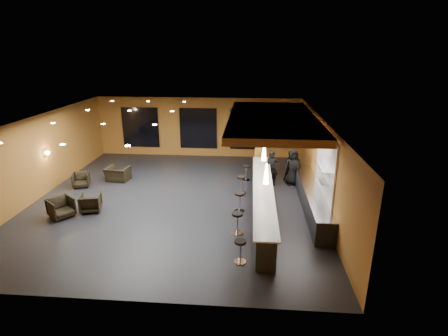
# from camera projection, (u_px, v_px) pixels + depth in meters

# --- Properties ---
(floor) EXTENTS (12.00, 13.00, 0.10)m
(floor) POSITION_uv_depth(u_px,v_px,m) (177.00, 200.00, 15.18)
(floor) COLOR black
(floor) RESTS_ON ground
(ceiling) EXTENTS (12.00, 13.00, 0.10)m
(ceiling) POSITION_uv_depth(u_px,v_px,m) (173.00, 118.00, 14.01)
(ceiling) COLOR black
(wall_back) EXTENTS (12.00, 0.10, 3.50)m
(wall_back) POSITION_uv_depth(u_px,v_px,m) (199.00, 127.00, 20.77)
(wall_back) COLOR #A36524
(wall_back) RESTS_ON floor
(wall_front) EXTENTS (12.00, 0.10, 3.50)m
(wall_front) POSITION_uv_depth(u_px,v_px,m) (119.00, 243.00, 8.42)
(wall_front) COLOR #A36524
(wall_front) RESTS_ON floor
(wall_left) EXTENTS (0.10, 13.00, 3.50)m
(wall_left) POSITION_uv_depth(u_px,v_px,m) (37.00, 157.00, 15.05)
(wall_left) COLOR #A36524
(wall_left) RESTS_ON floor
(wall_right) EXTENTS (0.10, 13.00, 3.50)m
(wall_right) POSITION_uv_depth(u_px,v_px,m) (322.00, 164.00, 14.15)
(wall_right) COLOR #A36524
(wall_right) RESTS_ON floor
(wood_soffit) EXTENTS (3.60, 8.00, 0.28)m
(wood_soffit) POSITION_uv_depth(u_px,v_px,m) (272.00, 119.00, 14.72)
(wood_soffit) COLOR #B96E36
(wood_soffit) RESTS_ON ceiling
(window_left) EXTENTS (2.20, 0.06, 2.40)m
(window_left) POSITION_uv_depth(u_px,v_px,m) (141.00, 127.00, 20.95)
(window_left) COLOR black
(window_left) RESTS_ON wall_back
(window_center) EXTENTS (2.20, 0.06, 2.40)m
(window_center) POSITION_uv_depth(u_px,v_px,m) (198.00, 128.00, 20.69)
(window_center) COLOR black
(window_center) RESTS_ON wall_back
(window_right) EXTENTS (2.20, 0.06, 2.40)m
(window_right) POSITION_uv_depth(u_px,v_px,m) (249.00, 129.00, 20.46)
(window_right) COLOR black
(window_right) RESTS_ON wall_back
(tile_backsplash) EXTENTS (0.06, 3.20, 2.40)m
(tile_backsplash) POSITION_uv_depth(u_px,v_px,m) (326.00, 166.00, 13.13)
(tile_backsplash) COLOR white
(tile_backsplash) RESTS_ON wall_right
(bar_counter) EXTENTS (0.60, 8.00, 1.00)m
(bar_counter) POSITION_uv_depth(u_px,v_px,m) (263.00, 200.00, 13.79)
(bar_counter) COLOR black
(bar_counter) RESTS_ON floor
(bar_top) EXTENTS (0.78, 8.10, 0.05)m
(bar_top) POSITION_uv_depth(u_px,v_px,m) (263.00, 188.00, 13.62)
(bar_top) COLOR silver
(bar_top) RESTS_ON bar_counter
(prep_counter) EXTENTS (0.70, 6.00, 0.86)m
(prep_counter) POSITION_uv_depth(u_px,v_px,m) (312.00, 199.00, 14.14)
(prep_counter) COLOR black
(prep_counter) RESTS_ON floor
(prep_top) EXTENTS (0.72, 6.00, 0.03)m
(prep_top) POSITION_uv_depth(u_px,v_px,m) (313.00, 188.00, 13.99)
(prep_top) COLOR silver
(prep_top) RESTS_ON prep_counter
(wall_shelf_lower) EXTENTS (0.30, 1.50, 0.03)m
(wall_shelf_lower) POSITION_uv_depth(u_px,v_px,m) (322.00, 178.00, 13.08)
(wall_shelf_lower) COLOR silver
(wall_shelf_lower) RESTS_ON wall_right
(wall_shelf_upper) EXTENTS (0.30, 1.50, 0.03)m
(wall_shelf_upper) POSITION_uv_depth(u_px,v_px,m) (323.00, 166.00, 12.94)
(wall_shelf_upper) COLOR silver
(wall_shelf_upper) RESTS_ON wall_right
(column) EXTENTS (0.60, 0.60, 3.50)m
(column) POSITION_uv_depth(u_px,v_px,m) (261.00, 141.00, 17.72)
(column) COLOR olive
(column) RESTS_ON floor
(wall_sconce) EXTENTS (0.22, 0.22, 0.22)m
(wall_sconce) POSITION_uv_depth(u_px,v_px,m) (47.00, 153.00, 15.49)
(wall_sconce) COLOR #FFE5B2
(wall_sconce) RESTS_ON wall_left
(pendant_0) EXTENTS (0.20, 0.20, 0.70)m
(pendant_0) POSITION_uv_depth(u_px,v_px,m) (266.00, 174.00, 11.30)
(pendant_0) COLOR white
(pendant_0) RESTS_ON wood_soffit
(pendant_1) EXTENTS (0.20, 0.20, 0.70)m
(pendant_1) POSITION_uv_depth(u_px,v_px,m) (264.00, 152.00, 13.66)
(pendant_1) COLOR white
(pendant_1) RESTS_ON wood_soffit
(pendant_2) EXTENTS (0.20, 0.20, 0.70)m
(pendant_2) POSITION_uv_depth(u_px,v_px,m) (262.00, 137.00, 16.02)
(pendant_2) COLOR white
(pendant_2) RESTS_ON wood_soffit
(staff_a) EXTENTS (0.64, 0.45, 1.68)m
(staff_a) POSITION_uv_depth(u_px,v_px,m) (272.00, 168.00, 16.44)
(staff_a) COLOR black
(staff_a) RESTS_ON floor
(staff_b) EXTENTS (0.84, 0.72, 1.52)m
(staff_b) POSITION_uv_depth(u_px,v_px,m) (291.00, 166.00, 17.04)
(staff_b) COLOR black
(staff_b) RESTS_ON floor
(staff_c) EXTENTS (0.92, 0.67, 1.74)m
(staff_c) POSITION_uv_depth(u_px,v_px,m) (293.00, 167.00, 16.50)
(staff_c) COLOR black
(staff_c) RESTS_ON floor
(armchair_a) EXTENTS (1.18, 1.17, 0.77)m
(armchair_a) POSITION_uv_depth(u_px,v_px,m) (61.00, 208.00, 13.44)
(armchair_a) COLOR black
(armchair_a) RESTS_ON floor
(armchair_b) EXTENTS (0.93, 0.95, 0.72)m
(armchair_b) POSITION_uv_depth(u_px,v_px,m) (91.00, 203.00, 13.94)
(armchair_b) COLOR black
(armchair_b) RESTS_ON floor
(armchair_c) EXTENTS (0.93, 0.94, 0.68)m
(armchair_c) POSITION_uv_depth(u_px,v_px,m) (81.00, 180.00, 16.40)
(armchair_c) COLOR black
(armchair_c) RESTS_ON floor
(armchair_d) EXTENTS (1.17, 1.05, 0.70)m
(armchair_d) POSITION_uv_depth(u_px,v_px,m) (118.00, 174.00, 17.17)
(armchair_d) COLOR black
(armchair_d) RESTS_ON floor
(bar_stool_0) EXTENTS (0.38, 0.38, 0.74)m
(bar_stool_0) POSITION_uv_depth(u_px,v_px,m) (240.00, 248.00, 10.53)
(bar_stool_0) COLOR silver
(bar_stool_0) RESTS_ON floor
(bar_stool_1) EXTENTS (0.40, 0.40, 0.79)m
(bar_stool_1) POSITION_uv_depth(u_px,v_px,m) (237.00, 220.00, 12.18)
(bar_stool_1) COLOR silver
(bar_stool_1) RESTS_ON floor
(bar_stool_2) EXTENTS (0.41, 0.41, 0.81)m
(bar_stool_2) POSITION_uv_depth(u_px,v_px,m) (240.00, 200.00, 13.82)
(bar_stool_2) COLOR silver
(bar_stool_2) RESTS_ON floor
(bar_stool_3) EXTENTS (0.42, 0.42, 0.83)m
(bar_stool_3) POSITION_uv_depth(u_px,v_px,m) (241.00, 182.00, 15.55)
(bar_stool_3) COLOR silver
(bar_stool_3) RESTS_ON floor
(bar_stool_4) EXTENTS (0.39, 0.39, 0.77)m
(bar_stool_4) POSITION_uv_depth(u_px,v_px,m) (246.00, 171.00, 17.13)
(bar_stool_4) COLOR silver
(bar_stool_4) RESTS_ON floor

